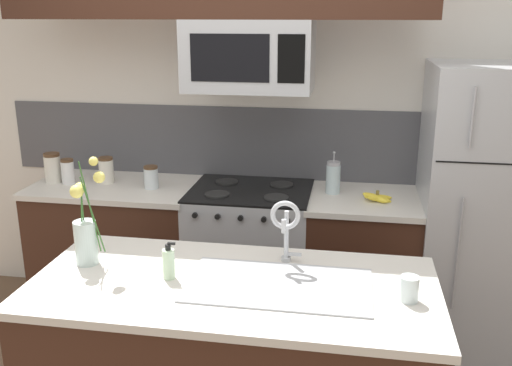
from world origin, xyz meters
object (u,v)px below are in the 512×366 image
Objects in this scene: microwave at (249,56)px; storage_jar_short at (106,170)px; dish_soap_bottle at (169,263)px; storage_jar_squat at (151,177)px; storage_jar_tall at (53,168)px; sink_faucet at (286,223)px; storage_jar_medium at (68,171)px; banana_bunch at (377,198)px; stove_range at (251,257)px; refrigerator at (496,211)px; french_press at (333,178)px; drinking_glass at (409,289)px; flower_vase at (86,235)px.

microwave is 1.23m from storage_jar_short.
storage_jar_short is at bearing 123.32° from dish_soap_bottle.
storage_jar_tall is at bearing 178.12° from storage_jar_squat.
storage_jar_medium is at bearing 146.98° from sink_faucet.
banana_bunch is 1.15× the size of dish_soap_bottle.
storage_jar_tall reaches higher than stove_range.
microwave is 4.51× the size of dish_soap_bottle.
microwave is 5.12× the size of storage_jar_squat.
banana_bunch is at bearing -173.33° from refrigerator.
stove_range is 1.25× the size of microwave.
storage_jar_medium reaches higher than dish_soap_bottle.
storage_jar_tall is at bearing 179.61° from microwave.
microwave is 2.79× the size of french_press.
storage_jar_short is 1.67× the size of drinking_glass.
dish_soap_bottle is (-0.63, -1.32, -0.03)m from french_press.
storage_jar_squat is at bearing 178.91° from banana_bunch.
microwave is 1.43m from storage_jar_medium.
storage_jar_tall reaches higher than banana_bunch.
refrigerator is at bearing 0.65° from storage_jar_tall.
refrigerator is 10.44× the size of dish_soap_bottle.
storage_jar_squat is at bearing -175.30° from french_press.
microwave is at bearing -89.84° from stove_range.
storage_jar_tall is 1.41m from flower_vase.
sink_faucet reaches higher than storage_jar_short.
stove_range is at bearing 3.09° from storage_jar_squat.
banana_bunch is 0.71× the size of french_press.
storage_jar_medium is at bearing 131.55° from dish_soap_bottle.
refrigerator is 1.57m from sink_faucet.
flower_vase is at bearing -171.41° from sink_faucet.
drinking_glass is (0.52, -0.25, -0.15)m from sink_faucet.
dish_soap_bottle is at bearing -127.09° from banana_bunch.
storage_jar_medium is 1.61× the size of drinking_glass.
microwave is 1.25m from sink_faucet.
french_press reaches higher than banana_bunch.
storage_jar_squat is 0.29× the size of flower_vase.
storage_jar_tall is 1.35× the size of storage_jar_squat.
dish_soap_bottle is at bearing 178.06° from drinking_glass.
storage_jar_short is 0.34m from storage_jar_squat.
dish_soap_bottle is at bearing -48.45° from storage_jar_medium.
storage_jar_short is at bearing 7.32° from storage_jar_tall.
banana_bunch is 0.62× the size of sink_faucet.
storage_jar_tall is at bearing -172.68° from storage_jar_short.
storage_jar_squat reaches higher than stove_range.
flower_vase reaches higher than banana_bunch.
drinking_glass is 0.21× the size of flower_vase.
storage_jar_squat is 1.15m from flower_vase.
french_press is (1.48, 0.03, 0.01)m from storage_jar_short.
storage_jar_medium is at bearing 148.68° from drinking_glass.
storage_jar_short is 1.54m from dish_soap_bottle.
banana_bunch is at bearing -2.97° from microwave.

